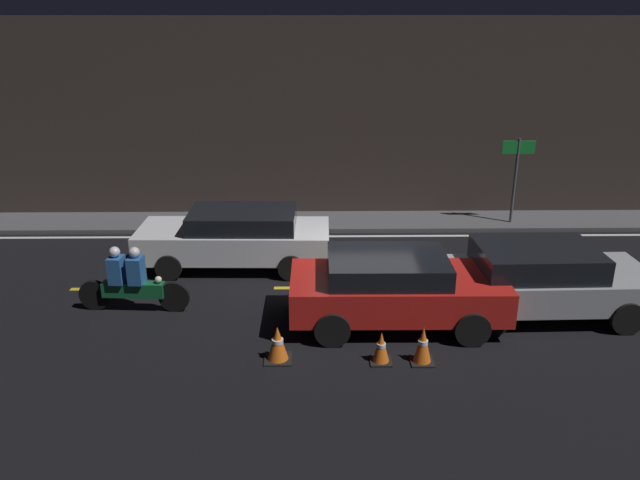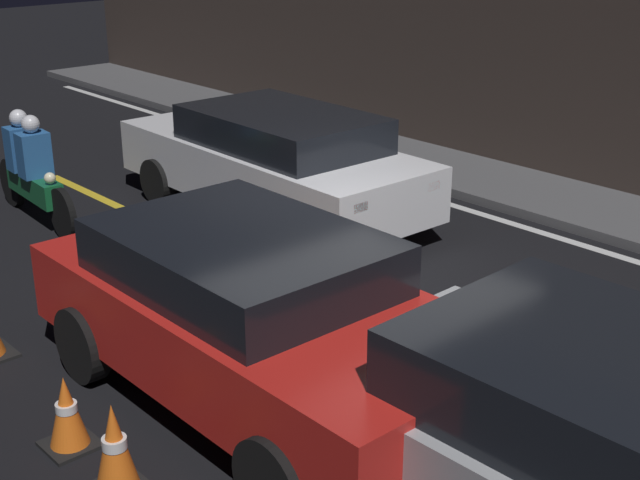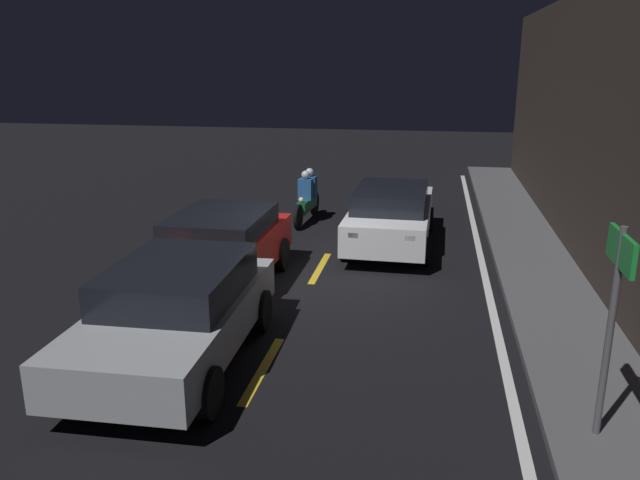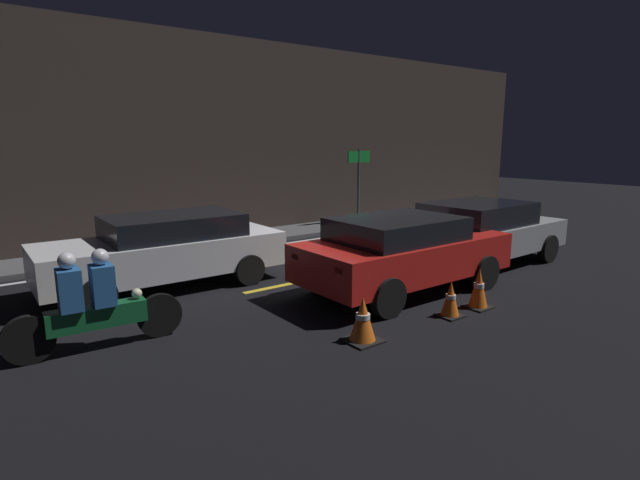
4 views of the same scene
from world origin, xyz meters
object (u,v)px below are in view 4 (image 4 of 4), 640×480
(taxi_red, at_px, (402,251))
(shop_sign, at_px, (359,171))
(motorcycle, at_px, (91,304))
(traffic_cone_mid, at_px, (451,300))
(traffic_cone_far, at_px, (479,289))
(hatchback_silver, at_px, (481,231))
(sedan_white, at_px, (166,249))
(traffic_cone_near, at_px, (363,320))

(taxi_red, height_order, shop_sign, shop_sign)
(motorcycle, distance_m, traffic_cone_mid, 5.33)
(traffic_cone_far, bearing_deg, taxi_red, 102.15)
(taxi_red, xyz_separation_m, hatchback_silver, (2.99, 0.40, -0.01))
(motorcycle, bearing_deg, taxi_red, -2.77)
(taxi_red, relative_size, hatchback_silver, 0.98)
(sedan_white, distance_m, taxi_red, 4.52)
(traffic_cone_near, height_order, traffic_cone_far, traffic_cone_far)
(traffic_cone_far, distance_m, shop_sign, 8.31)
(traffic_cone_near, distance_m, traffic_cone_mid, 1.81)
(traffic_cone_far, bearing_deg, traffic_cone_near, 177.45)
(taxi_red, xyz_separation_m, traffic_cone_far, (0.32, -1.47, -0.43))
(motorcycle, bearing_deg, shop_sign, 32.87)
(taxi_red, height_order, traffic_cone_mid, taxi_red)
(hatchback_silver, relative_size, traffic_cone_mid, 7.21)
(traffic_cone_mid, bearing_deg, traffic_cone_far, -1.05)
(sedan_white, relative_size, motorcycle, 1.98)
(taxi_red, height_order, traffic_cone_far, taxi_red)
(traffic_cone_far, bearing_deg, shop_sign, 62.81)
(shop_sign, bearing_deg, traffic_cone_near, -131.19)
(hatchback_silver, distance_m, shop_sign, 5.61)
(traffic_cone_far, relative_size, shop_sign, 0.29)
(motorcycle, height_order, traffic_cone_near, motorcycle)
(hatchback_silver, bearing_deg, shop_sign, 77.62)
(taxi_red, bearing_deg, traffic_cone_far, -77.47)
(taxi_red, xyz_separation_m, traffic_cone_near, (-2.21, -1.36, -0.45))
(traffic_cone_near, bearing_deg, shop_sign, 48.81)
(hatchback_silver, xyz_separation_m, motorcycle, (-8.29, 0.22, -0.12))
(hatchback_silver, relative_size, shop_sign, 1.76)
(sedan_white, height_order, traffic_cone_near, sedan_white)
(traffic_cone_far, bearing_deg, traffic_cone_mid, 178.95)
(hatchback_silver, distance_m, motorcycle, 8.29)
(traffic_cone_near, bearing_deg, traffic_cone_far, -2.55)
(taxi_red, relative_size, traffic_cone_near, 6.31)
(traffic_cone_far, bearing_deg, motorcycle, 159.58)
(motorcycle, relative_size, shop_sign, 0.95)
(sedan_white, height_order, motorcycle, sedan_white)
(hatchback_silver, xyz_separation_m, shop_sign, (1.07, 5.41, 1.04))
(sedan_white, distance_m, hatchback_silver, 6.89)
(traffic_cone_mid, xyz_separation_m, shop_sign, (4.46, 7.26, 1.53))
(hatchback_silver, bearing_deg, motorcycle, 177.25)
(sedan_white, xyz_separation_m, hatchback_silver, (6.39, -2.58, 0.02))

